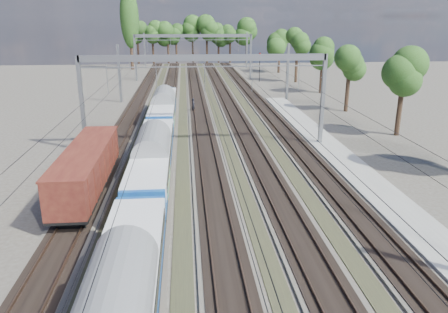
{
  "coord_description": "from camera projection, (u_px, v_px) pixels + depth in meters",
  "views": [
    {
      "loc": [
        -1.86,
        -11.23,
        12.38
      ],
      "look_at": [
        0.78,
        18.37,
        2.8
      ],
      "focal_mm": 35.0,
      "sensor_mm": 36.0,
      "label": 1
    }
  ],
  "objects": [
    {
      "name": "track_bed",
      "position": [
        200.0,
        114.0,
        57.23
      ],
      "size": [
        21.0,
        130.0,
        0.34
      ],
      "color": "#47423A",
      "rests_on": "ground"
    },
    {
      "name": "platform",
      "position": [
        363.0,
        178.0,
        34.53
      ],
      "size": [
        3.0,
        70.0,
        0.3
      ],
      "primitive_type": "cube",
      "color": "gray",
      "rests_on": "ground"
    },
    {
      "name": "catenary",
      "position": [
        200.0,
        60.0,
        62.61
      ],
      "size": [
        25.65,
        130.0,
        9.0
      ],
      "color": "gray",
      "rests_on": "ground"
    },
    {
      "name": "tree_belt",
      "position": [
        215.0,
        34.0,
        103.11
      ],
      "size": [
        39.92,
        100.06,
        12.17
      ],
      "color": "black",
      "rests_on": "ground"
    },
    {
      "name": "poplar",
      "position": [
        129.0,
        18.0,
        102.63
      ],
      "size": [
        4.4,
        4.4,
        19.04
      ],
      "color": "black",
      "rests_on": "ground"
    },
    {
      "name": "emu_train",
      "position": [
        152.0,
        153.0,
        33.48
      ],
      "size": [
        2.76,
        58.36,
        4.03
      ],
      "color": "black",
      "rests_on": "ground"
    },
    {
      "name": "freight_boxcar",
      "position": [
        87.0,
        168.0,
        31.12
      ],
      "size": [
        2.71,
        13.08,
        3.37
      ],
      "color": "black",
      "rests_on": "ground"
    },
    {
      "name": "worker",
      "position": [
        194.0,
        105.0,
        58.97
      ],
      "size": [
        0.55,
        0.74,
        1.84
      ],
      "primitive_type": "imported",
      "rotation": [
        0.0,
        0.0,
        1.39
      ],
      "color": "black",
      "rests_on": "ground"
    },
    {
      "name": "signal_near",
      "position": [
        205.0,
        65.0,
        83.71
      ],
      "size": [
        0.38,
        0.34,
        5.38
      ],
      "rotation": [
        0.0,
        0.0,
        -0.29
      ],
      "color": "black",
      "rests_on": "ground"
    },
    {
      "name": "signal_far",
      "position": [
        260.0,
        63.0,
        85.14
      ],
      "size": [
        0.4,
        0.37,
        5.63
      ],
      "rotation": [
        0.0,
        0.0,
        0.36
      ],
      "color": "black",
      "rests_on": "ground"
    }
  ]
}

